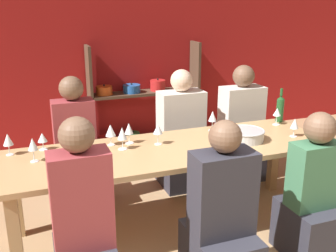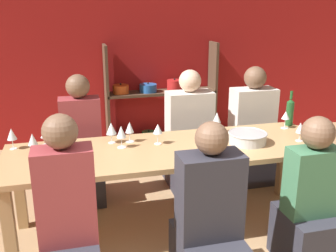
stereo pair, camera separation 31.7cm
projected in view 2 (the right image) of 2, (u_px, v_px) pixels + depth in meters
wall_back_red at (139, 41)px, 5.16m from camera, size 8.80×0.06×2.70m
shelf_unit at (157, 105)px, 5.28m from camera, size 1.49×0.30×1.33m
dining_table at (171, 157)px, 3.15m from camera, size 2.59×0.82×0.73m
mixing_bowl at (248, 137)px, 3.22m from camera, size 0.32×0.32×0.09m
wine_bottle_green at (290, 111)px, 3.67m from camera, size 0.07×0.07×0.33m
wine_glass_empty_a at (217, 129)px, 3.20m from camera, size 0.07×0.07×0.17m
wine_glass_white_a at (286, 116)px, 3.57m from camera, size 0.07×0.07×0.16m
wine_glass_red_a at (45, 134)px, 3.15m from camera, size 0.08×0.08×0.14m
wine_glass_white_b at (217, 118)px, 3.46m from camera, size 0.07×0.07×0.18m
wine_glass_white_c at (130, 128)px, 3.22m from camera, size 0.07×0.07×0.17m
wine_glass_red_b at (214, 138)px, 3.02m from camera, size 0.08×0.08×0.16m
wine_glass_red_c at (111, 129)px, 3.19m from camera, size 0.08×0.08×0.18m
wine_glass_red_d at (33, 140)px, 2.91m from camera, size 0.07×0.07×0.18m
wine_glass_red_e at (300, 128)px, 3.24m from camera, size 0.07×0.07×0.16m
wine_glass_red_f at (121, 133)px, 3.09m from camera, size 0.08×0.08×0.18m
wine_glass_empty_b at (158, 129)px, 3.17m from camera, size 0.08×0.08×0.17m
wine_glass_white_d at (12, 135)px, 3.06m from camera, size 0.08×0.08×0.17m
cell_phone at (323, 146)px, 3.15m from camera, size 0.16×0.14×0.01m
person_near_a at (69, 238)px, 2.37m from camera, size 0.34×0.43×1.25m
person_far_a at (189, 144)px, 4.06m from camera, size 0.46×0.57×1.21m
person_near_b at (208, 232)px, 2.52m from camera, size 0.40×0.50×1.16m
person_far_b at (83, 155)px, 3.69m from camera, size 0.37×0.46×1.23m
person_near_c at (309, 211)px, 2.77m from camera, size 0.35×0.44×1.12m
person_far_c at (251, 139)px, 4.19m from camera, size 0.45×0.56×1.22m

